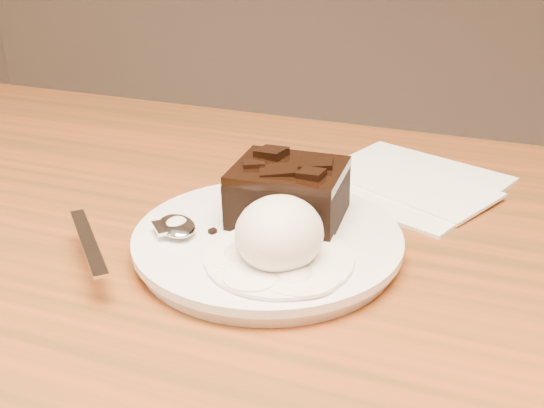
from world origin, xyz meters
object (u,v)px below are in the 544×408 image
(napkin, at_px, (405,181))
(spoon, at_px, (177,228))
(ice_cream_scoop, at_px, (279,233))
(plate, at_px, (268,243))
(brownie, at_px, (289,196))

(napkin, bearing_deg, spoon, -125.54)
(ice_cream_scoop, distance_m, napkin, 0.23)
(plate, distance_m, spoon, 0.07)
(napkin, bearing_deg, ice_cream_scoop, -104.08)
(ice_cream_scoop, height_order, spoon, ice_cream_scoop)
(brownie, bearing_deg, plate, -101.51)
(plate, xyz_separation_m, napkin, (0.08, 0.18, -0.01))
(brownie, bearing_deg, napkin, 64.09)
(spoon, xyz_separation_m, napkin, (0.15, 0.21, -0.02))
(brownie, relative_size, spoon, 0.53)
(plate, distance_m, brownie, 0.04)
(brownie, relative_size, ice_cream_scoop, 1.28)
(plate, relative_size, napkin, 1.30)
(plate, height_order, spoon, spoon)
(spoon, bearing_deg, ice_cream_scoop, -51.95)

